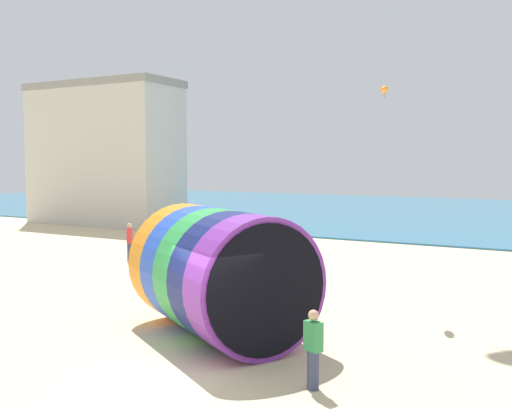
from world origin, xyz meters
The scene contains 8 objects.
ground_plane centered at (0.00, 0.00, 0.00)m, with size 120.00×120.00×0.00m, color beige.
sea centered at (0.00, 40.86, 0.05)m, with size 120.00×40.00×0.10m, color teal.
giant_inflatable_tube centered at (-0.75, 2.33, 1.64)m, with size 5.75×5.25×3.28m.
kite_handler centered at (2.72, 0.23, 0.81)m, with size 0.42×0.36×1.60m.
kite_orange_parafoil centered at (1.92, 7.81, 6.74)m, with size 0.47×0.75×0.38m.
bystander_near_water centered at (-9.99, 9.55, 0.91)m, with size 0.38×0.42×1.76m.
bystander_far_left centered at (-3.23, 7.98, 0.77)m, with size 0.39×0.28×1.54m.
promenade_building centered at (-22.14, 21.02, 5.05)m, with size 11.43×4.63×10.08m.
Camera 1 is at (6.94, -9.96, 4.51)m, focal length 40.00 mm.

